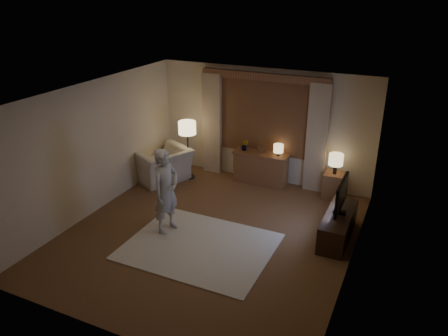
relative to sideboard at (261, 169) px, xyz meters
The scene contains 13 objects.
room 2.23m from the sideboard, 91.50° to the right, with size 5.04×5.54×2.64m.
rug 2.98m from the sideboard, 90.47° to the right, with size 2.50×2.00×0.02m, color beige.
sideboard is the anchor object (origin of this frame).
picture_frame 0.45m from the sideboard, behind, with size 0.16×0.02×0.20m, color brown.
plant 0.64m from the sideboard, behind, with size 0.17×0.13×0.30m, color #999999.
table_lamp_sideboard 0.68m from the sideboard, ahead, with size 0.22×0.22×0.30m.
floor_lamp 1.89m from the sideboard, 165.52° to the right, with size 0.40×0.40×1.38m.
armchair 2.28m from the sideboard, 159.07° to the right, with size 1.17×1.03×0.76m, color beige.
side_table 1.68m from the sideboard, ahead, with size 0.40×0.40×0.56m, color brown.
table_lamp_side 1.75m from the sideboard, ahead, with size 0.30×0.30×0.44m.
tv_stand 2.67m from the sideboard, 38.08° to the right, with size 0.45×1.40×0.50m, color black.
tv 2.71m from the sideboard, 38.11° to the right, with size 0.22×0.89×0.65m.
person 2.87m from the sideboard, 106.70° to the right, with size 0.58×0.38×1.60m, color #A49F97.
Camera 1 is at (3.16, -6.17, 4.27)m, focal length 35.00 mm.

